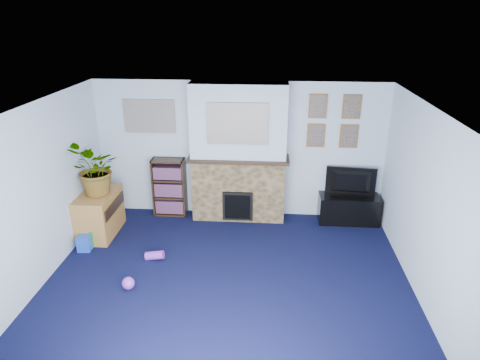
# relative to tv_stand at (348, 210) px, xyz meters

# --- Properties ---
(floor) EXTENTS (5.00, 4.50, 0.01)m
(floor) POSITION_rel_tv_stand_xyz_m (-1.93, -2.03, -0.23)
(floor) COLOR black
(floor) RESTS_ON ground
(ceiling) EXTENTS (5.00, 4.50, 0.01)m
(ceiling) POSITION_rel_tv_stand_xyz_m (-1.93, -2.03, 2.17)
(ceiling) COLOR white
(ceiling) RESTS_ON wall_back
(wall_back) EXTENTS (5.00, 0.04, 2.40)m
(wall_back) POSITION_rel_tv_stand_xyz_m (-1.93, 0.22, 0.97)
(wall_back) COLOR silver
(wall_back) RESTS_ON ground
(wall_front) EXTENTS (5.00, 0.04, 2.40)m
(wall_front) POSITION_rel_tv_stand_xyz_m (-1.93, -4.28, 0.97)
(wall_front) COLOR silver
(wall_front) RESTS_ON ground
(wall_left) EXTENTS (0.04, 4.50, 2.40)m
(wall_left) POSITION_rel_tv_stand_xyz_m (-4.43, -2.03, 0.97)
(wall_left) COLOR silver
(wall_left) RESTS_ON ground
(wall_right) EXTENTS (0.04, 4.50, 2.40)m
(wall_right) POSITION_rel_tv_stand_xyz_m (0.57, -2.03, 0.97)
(wall_right) COLOR silver
(wall_right) RESTS_ON ground
(chimney_breast) EXTENTS (1.72, 0.50, 2.40)m
(chimney_breast) POSITION_rel_tv_stand_xyz_m (-1.93, 0.02, 0.96)
(chimney_breast) COLOR brown
(chimney_breast) RESTS_ON ground
(collage_main) EXTENTS (1.00, 0.03, 0.68)m
(collage_main) POSITION_rel_tv_stand_xyz_m (-1.93, -0.19, 1.55)
(collage_main) COLOR gray
(collage_main) RESTS_ON chimney_breast
(collage_left) EXTENTS (0.90, 0.03, 0.58)m
(collage_left) POSITION_rel_tv_stand_xyz_m (-3.48, 0.21, 1.55)
(collage_left) COLOR gray
(collage_left) RESTS_ON wall_back
(portrait_tl) EXTENTS (0.30, 0.03, 0.40)m
(portrait_tl) POSITION_rel_tv_stand_xyz_m (-0.63, 0.20, 1.77)
(portrait_tl) COLOR brown
(portrait_tl) RESTS_ON wall_back
(portrait_tr) EXTENTS (0.30, 0.03, 0.40)m
(portrait_tr) POSITION_rel_tv_stand_xyz_m (-0.08, 0.20, 1.77)
(portrait_tr) COLOR brown
(portrait_tr) RESTS_ON wall_back
(portrait_bl) EXTENTS (0.30, 0.03, 0.40)m
(portrait_bl) POSITION_rel_tv_stand_xyz_m (-0.63, 0.20, 1.27)
(portrait_bl) COLOR brown
(portrait_bl) RESTS_ON wall_back
(portrait_br) EXTENTS (0.30, 0.03, 0.40)m
(portrait_br) POSITION_rel_tv_stand_xyz_m (-0.08, 0.20, 1.27)
(portrait_br) COLOR brown
(portrait_br) RESTS_ON wall_back
(tv_stand) EXTENTS (1.03, 0.43, 0.49)m
(tv_stand) POSITION_rel_tv_stand_xyz_m (0.00, 0.00, 0.00)
(tv_stand) COLOR black
(tv_stand) RESTS_ON ground
(television) EXTENTS (0.86, 0.20, 0.49)m
(television) POSITION_rel_tv_stand_xyz_m (0.00, 0.02, 0.51)
(television) COLOR black
(television) RESTS_ON tv_stand
(bookshelf) EXTENTS (0.58, 0.28, 1.05)m
(bookshelf) POSITION_rel_tv_stand_xyz_m (-3.18, 0.08, 0.28)
(bookshelf) COLOR black
(bookshelf) RESTS_ON ground
(sideboard) EXTENTS (0.52, 0.93, 0.72)m
(sideboard) POSITION_rel_tv_stand_xyz_m (-4.17, -0.74, 0.12)
(sideboard) COLOR #A36F34
(sideboard) RESTS_ON ground
(potted_plant) EXTENTS (0.78, 0.87, 0.86)m
(potted_plant) POSITION_rel_tv_stand_xyz_m (-4.12, -0.79, 0.93)
(potted_plant) COLOR #26661E
(potted_plant) RESTS_ON sideboard
(mantel_clock) EXTENTS (0.11, 0.07, 0.15)m
(mantel_clock) POSITION_rel_tv_stand_xyz_m (-1.99, -0.03, 1.00)
(mantel_clock) COLOR gold
(mantel_clock) RESTS_ON chimney_breast
(mantel_candle) EXTENTS (0.04, 0.04, 0.14)m
(mantel_candle) POSITION_rel_tv_stand_xyz_m (-1.65, -0.03, 1.01)
(mantel_candle) COLOR #B2BFC6
(mantel_candle) RESTS_ON chimney_breast
(mantel_teddy) EXTENTS (0.14, 0.14, 0.14)m
(mantel_teddy) POSITION_rel_tv_stand_xyz_m (-2.45, -0.03, 0.99)
(mantel_teddy) COLOR gray
(mantel_teddy) RESTS_ON chimney_breast
(mantel_can) EXTENTS (0.06, 0.06, 0.12)m
(mantel_can) POSITION_rel_tv_stand_xyz_m (-1.20, -0.03, 0.99)
(mantel_can) COLOR blue
(mantel_can) RESTS_ON chimney_breast
(green_crate) EXTENTS (0.42, 0.39, 0.28)m
(green_crate) POSITION_rel_tv_stand_xyz_m (-4.23, -1.03, -0.08)
(green_crate) COLOR #198C26
(green_crate) RESTS_ON ground
(toy_ball) EXTENTS (0.17, 0.17, 0.17)m
(toy_ball) POSITION_rel_tv_stand_xyz_m (-3.24, -2.21, -0.14)
(toy_ball) COLOR purple
(toy_ball) RESTS_ON ground
(toy_block) EXTENTS (0.21, 0.21, 0.24)m
(toy_block) POSITION_rel_tv_stand_xyz_m (-4.22, -1.28, -0.12)
(toy_block) COLOR blue
(toy_block) RESTS_ON ground
(toy_tube) EXTENTS (0.29, 0.13, 0.17)m
(toy_tube) POSITION_rel_tv_stand_xyz_m (-3.07, -1.48, -0.15)
(toy_tube) COLOR purple
(toy_tube) RESTS_ON ground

